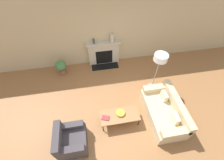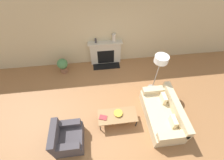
# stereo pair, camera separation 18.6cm
# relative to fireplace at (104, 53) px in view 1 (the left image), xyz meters

# --- Properties ---
(ground_plane) EXTENTS (18.00, 18.00, 0.00)m
(ground_plane) POSITION_rel_fireplace_xyz_m (0.18, -2.79, -0.52)
(ground_plane) COLOR #99663D
(wall_back) EXTENTS (18.00, 0.06, 2.90)m
(wall_back) POSITION_rel_fireplace_xyz_m (0.18, 0.14, 0.93)
(wall_back) COLOR #C6B289
(wall_back) RESTS_ON ground_plane
(fireplace) EXTENTS (1.42, 0.59, 1.07)m
(fireplace) POSITION_rel_fireplace_xyz_m (0.00, 0.00, 0.00)
(fireplace) COLOR beige
(fireplace) RESTS_ON ground_plane
(couch) EXTENTS (0.96, 1.81, 0.78)m
(couch) POSITION_rel_fireplace_xyz_m (1.57, -2.99, -0.23)
(couch) COLOR #CCB78E
(couch) RESTS_ON ground_plane
(armchair_near) EXTENTS (0.81, 0.85, 0.81)m
(armchair_near) POSITION_rel_fireplace_xyz_m (-1.42, -3.42, -0.21)
(armchair_near) COLOR #423D42
(armchair_near) RESTS_ON ground_plane
(coffee_table) EXTENTS (1.21, 0.54, 0.40)m
(coffee_table) POSITION_rel_fireplace_xyz_m (0.10, -2.93, -0.16)
(coffee_table) COLOR olive
(coffee_table) RESTS_ON ground_plane
(bowl) EXTENTS (0.27, 0.27, 0.06)m
(bowl) POSITION_rel_fireplace_xyz_m (0.12, -2.88, -0.09)
(bowl) COLOR gold
(bowl) RESTS_ON coffee_table
(book) EXTENTS (0.27, 0.22, 0.02)m
(book) POSITION_rel_fireplace_xyz_m (-0.35, -2.95, -0.11)
(book) COLOR #9E2D33
(book) RESTS_ON coffee_table
(floor_lamp) EXTENTS (0.45, 0.45, 1.61)m
(floor_lamp) POSITION_rel_fireplace_xyz_m (1.63, -1.74, 0.83)
(floor_lamp) COLOR gray
(floor_lamp) RESTS_ON ground_plane
(mantel_vase_left) EXTENTS (0.07, 0.07, 0.19)m
(mantel_vase_left) POSITION_rel_fireplace_xyz_m (-0.37, 0.01, 0.64)
(mantel_vase_left) COLOR #3D383D
(mantel_vase_left) RESTS_ON fireplace
(mantel_vase_center_left) EXTENTS (0.14, 0.14, 0.33)m
(mantel_vase_center_left) POSITION_rel_fireplace_xyz_m (0.36, 0.01, 0.72)
(mantel_vase_center_left) COLOR beige
(mantel_vase_center_left) RESTS_ON fireplace
(potted_plant) EXTENTS (0.43, 0.43, 0.66)m
(potted_plant) POSITION_rel_fireplace_xyz_m (-1.81, -0.38, -0.15)
(potted_plant) COLOR brown
(potted_plant) RESTS_ON ground_plane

